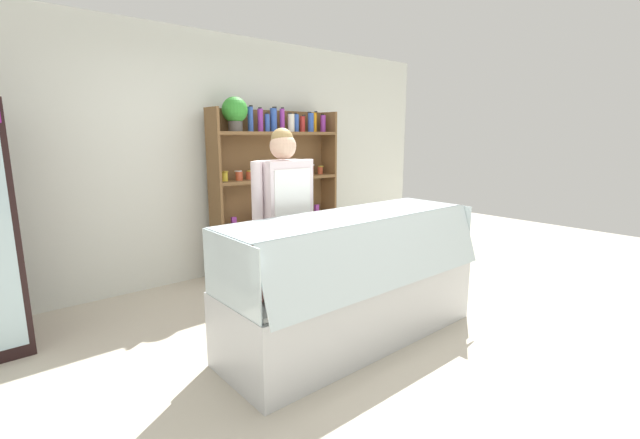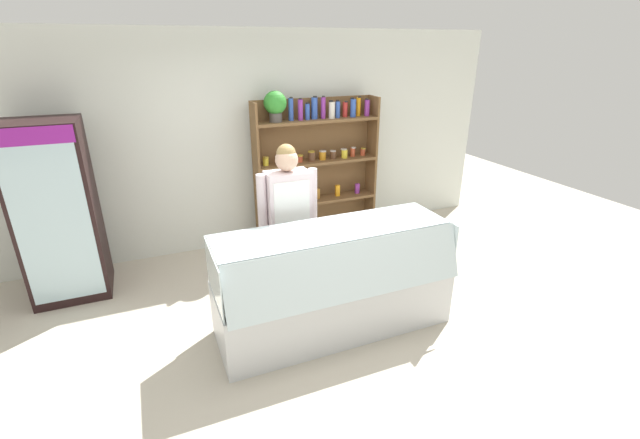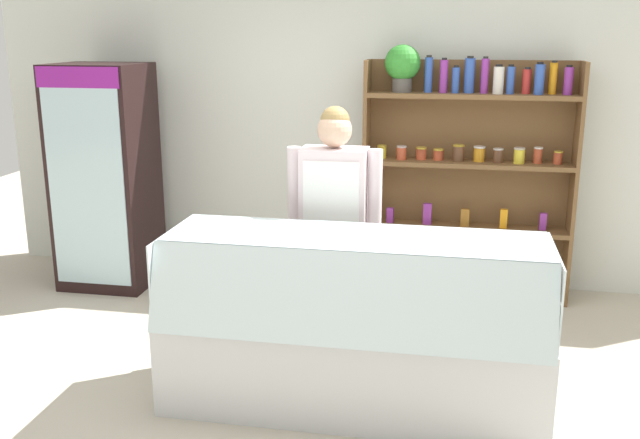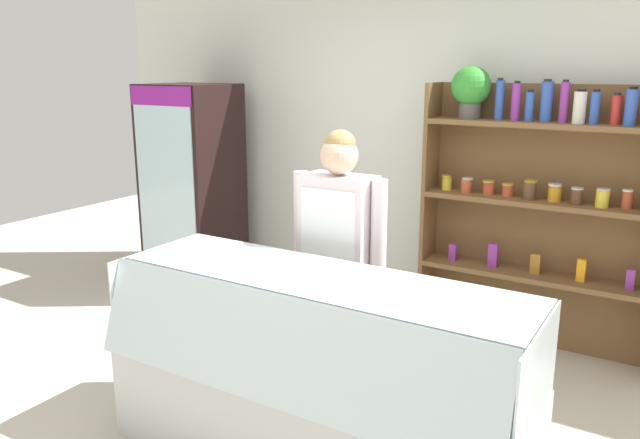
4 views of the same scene
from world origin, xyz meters
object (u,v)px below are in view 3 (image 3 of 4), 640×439
shop_clerk (334,213)px  shelving_unit (461,155)px  drinks_fridge (106,177)px  deli_display_case (352,354)px

shop_clerk → shelving_unit: bearing=60.0°
shelving_unit → shop_clerk: bearing=-120.0°
shelving_unit → shop_clerk: size_ratio=1.21×
shop_clerk → drinks_fridge: bearing=153.5°
drinks_fridge → shop_clerk: 2.36m
shelving_unit → shop_clerk: (-0.79, -1.36, -0.17)m
drinks_fridge → deli_display_case: (2.33, -1.66, -0.62)m
drinks_fridge → deli_display_case: size_ratio=0.86×
drinks_fridge → shelving_unit: shelving_unit is taller
shelving_unit → deli_display_case: shelving_unit is taller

